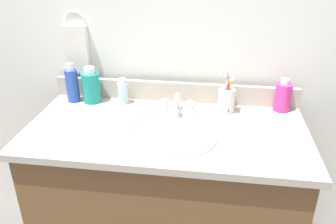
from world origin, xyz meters
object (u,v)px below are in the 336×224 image
(bottle_gel_clear, at_px, (123,92))
(cup_white_ceramic, at_px, (226,99))
(hand_towel, at_px, (77,49))
(faucet, at_px, (177,105))
(bottle_shampoo_blue, at_px, (72,85))
(bottle_mouthwash_teal, at_px, (91,86))
(bottle_soap_pink, at_px, (283,96))

(bottle_gel_clear, height_order, cup_white_ceramic, cup_white_ceramic)
(hand_towel, distance_m, faucet, 0.53)
(bottle_gel_clear, bearing_deg, bottle_shampoo_blue, -178.12)
(bottle_shampoo_blue, height_order, cup_white_ceramic, cup_white_ceramic)
(hand_towel, distance_m, bottle_mouthwash_teal, 0.19)
(faucet, bearing_deg, bottle_shampoo_blue, 174.88)
(faucet, xyz_separation_m, bottle_soap_pink, (0.45, 0.08, 0.04))
(bottle_mouthwash_teal, relative_size, bottle_shampoo_blue, 0.92)
(faucet, height_order, bottle_shampoo_blue, bottle_shampoo_blue)
(faucet, relative_size, bottle_shampoo_blue, 0.88)
(faucet, bearing_deg, bottle_mouthwash_teal, 173.05)
(bottle_mouthwash_teal, xyz_separation_m, bottle_soap_pink, (0.85, 0.03, -0.01))
(hand_towel, height_order, bottle_soap_pink, hand_towel)
(bottle_gel_clear, bearing_deg, hand_towel, 160.50)
(bottle_shampoo_blue, distance_m, bottle_soap_pink, 0.93)
(bottle_mouthwash_teal, height_order, bottle_gel_clear, bottle_mouthwash_teal)
(hand_towel, height_order, bottle_shampoo_blue, hand_towel)
(faucet, xyz_separation_m, bottle_gel_clear, (-0.25, 0.05, 0.03))
(hand_towel, distance_m, cup_white_ceramic, 0.72)
(hand_towel, height_order, bottle_mouthwash_teal, hand_towel)
(cup_white_ceramic, bearing_deg, bottle_soap_pink, 10.57)
(bottle_gel_clear, bearing_deg, cup_white_ceramic, -2.43)
(bottle_mouthwash_teal, xyz_separation_m, bottle_shampoo_blue, (-0.09, -0.01, 0.01))
(faucet, relative_size, bottle_gel_clear, 1.35)
(bottle_gel_clear, height_order, bottle_soap_pink, bottle_soap_pink)
(bottle_shampoo_blue, height_order, bottle_gel_clear, bottle_shampoo_blue)
(bottle_soap_pink, bearing_deg, faucet, -170.39)
(faucet, bearing_deg, hand_towel, 164.65)
(bottle_mouthwash_teal, distance_m, cup_white_ceramic, 0.61)
(bottle_mouthwash_teal, relative_size, cup_white_ceramic, 0.87)
(faucet, height_order, bottle_soap_pink, bottle_soap_pink)
(faucet, relative_size, cup_white_ceramic, 0.84)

